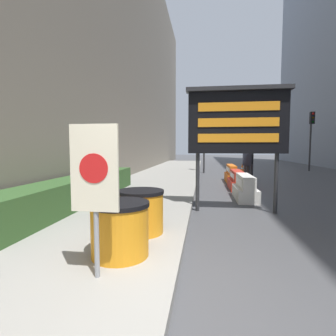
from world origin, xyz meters
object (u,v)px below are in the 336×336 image
barrel_drum_foreground (120,229)px  pedestrian_passerby (247,162)px  warning_sign (95,178)px  message_board (237,122)px  jersey_barrier_white (245,189)px  barrel_drum_middle (141,211)px  jersey_barrier_red_striped (237,181)px  jersey_barrier_orange_near (231,175)px  traffic_cone_near (242,169)px  traffic_light_near_curb (204,135)px  traffic_light_far_side (311,129)px  pedestrian_worker (250,160)px

barrel_drum_foreground → pedestrian_passerby: size_ratio=0.52×
pedestrian_passerby → warning_sign: bearing=83.7°
message_board → jersey_barrier_white: 2.69m
jersey_barrier_white → warning_sign: bearing=-113.9°
barrel_drum_middle → barrel_drum_foreground: bearing=-92.7°
barrel_drum_foreground → barrel_drum_middle: (0.05, 1.03, 0.00)m
message_board → jersey_barrier_red_striped: message_board is taller
barrel_drum_middle → message_board: size_ratio=0.26×
message_board → jersey_barrier_red_striped: 4.42m
barrel_drum_middle → jersey_barrier_orange_near: size_ratio=0.41×
warning_sign → traffic_cone_near: 14.05m
jersey_barrier_red_striped → traffic_light_near_curb: bearing=101.3°
message_board → traffic_cone_near: size_ratio=4.39×
traffic_cone_near → barrel_drum_foreground: bearing=-105.1°
barrel_drum_middle → jersey_barrier_orange_near: 8.79m
warning_sign → jersey_barrier_orange_near: size_ratio=0.89×
barrel_drum_foreground → traffic_light_far_side: 18.71m
barrel_drum_middle → jersey_barrier_red_striped: (2.45, 6.30, -0.20)m
warning_sign → traffic_light_near_curb: bearing=85.1°
jersey_barrier_white → traffic_light_near_curb: bearing=98.6°
traffic_cone_near → jersey_barrier_white: bearing=-97.3°
traffic_light_far_side → jersey_barrier_red_striped: bearing=-124.4°
message_board → pedestrian_passerby: message_board is taller
traffic_cone_near → pedestrian_worker: pedestrian_worker is taller
jersey_barrier_white → pedestrian_passerby: (0.81, 4.84, 0.60)m
traffic_light_far_side → pedestrian_worker: traffic_light_far_side is taller
warning_sign → traffic_cone_near: warning_sign is taller
message_board → traffic_light_far_side: size_ratio=0.76×
jersey_barrier_white → barrel_drum_foreground: bearing=-115.8°
warning_sign → traffic_light_near_curb: (1.25, 14.58, 1.17)m
barrel_drum_foreground → message_board: message_board is taller
pedestrian_worker → warning_sign: bearing=-10.5°
warning_sign → traffic_light_near_curb: traffic_light_near_curb is taller
message_board → jersey_barrier_orange_near: message_board is taller
barrel_drum_foreground → pedestrian_passerby: 10.55m
traffic_light_far_side → traffic_cone_near: bearing=-146.3°
traffic_cone_near → traffic_light_near_curb: 3.32m
traffic_light_far_side → pedestrian_passerby: traffic_light_far_side is taller
barrel_drum_middle → traffic_cone_near: size_ratio=1.15×
barrel_drum_foreground → traffic_cone_near: (3.49, 12.91, -0.18)m
message_board → traffic_light_far_side: traffic_light_far_side is taller
jersey_barrier_orange_near → traffic_light_near_curb: (-1.32, 4.47, 2.13)m
jersey_barrier_red_striped → message_board: bearing=-97.3°
barrel_drum_foreground → jersey_barrier_red_striped: bearing=71.2°
barrel_drum_foreground → traffic_light_near_curb: size_ratio=0.24×
traffic_light_far_side → pedestrian_worker: (-5.10, -5.70, -2.00)m
jersey_barrier_red_striped → jersey_barrier_orange_near: bearing=90.0°
message_board → pedestrian_worker: message_board is taller
jersey_barrier_white → jersey_barrier_orange_near: bearing=90.0°
traffic_light_near_curb → pedestrian_worker: bearing=-53.5°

